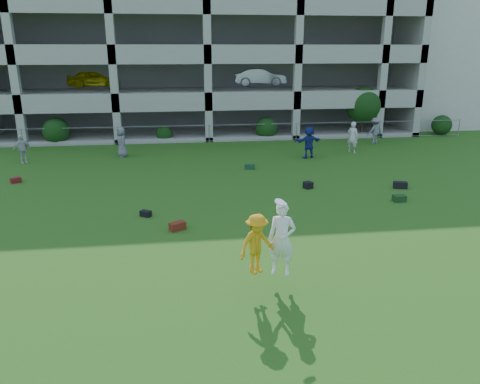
{
  "coord_description": "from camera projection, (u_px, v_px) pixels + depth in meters",
  "views": [
    {
      "loc": [
        -2.01,
        -12.15,
        6.15
      ],
      "look_at": [
        -0.02,
        3.0,
        1.4
      ],
      "focal_mm": 35.0,
      "sensor_mm": 36.0,
      "label": 1
    }
  ],
  "objects": [
    {
      "name": "fence",
      "position": [
        209.0,
        133.0,
        31.39
      ],
      "size": [
        36.06,
        0.06,
        1.2
      ],
      "color": "gray",
      "rests_on": "ground"
    },
    {
      "name": "bag_red_f",
      "position": [
        16.0,
        180.0,
        22.11
      ],
      "size": [
        0.53,
        0.49,
        0.24
      ],
      "primitive_type": "cube",
      "rotation": [
        0.0,
        0.0,
        0.64
      ],
      "color": "#5F1710",
      "rests_on": "ground"
    },
    {
      "name": "bystander_f",
      "position": [
        375.0,
        131.0,
        30.81
      ],
      "size": [
        1.25,
        0.92,
        1.73
      ],
      "primitive_type": "imported",
      "rotation": [
        0.0,
        0.0,
        3.42
      ],
      "color": "slate",
      "rests_on": "ground"
    },
    {
      "name": "bystander_c",
      "position": [
        122.0,
        142.0,
        27.11
      ],
      "size": [
        0.84,
        1.0,
        1.74
      ],
      "primitive_type": "imported",
      "rotation": [
        0.0,
        0.0,
        -1.17
      ],
      "color": "slate",
      "rests_on": "ground"
    },
    {
      "name": "bag_red_a",
      "position": [
        177.0,
        226.0,
        16.4
      ],
      "size": [
        0.63,
        0.54,
        0.28
      ],
      "primitive_type": "cube",
      "rotation": [
        0.0,
        0.0,
        0.54
      ],
      "color": "#5C200F",
      "rests_on": "ground"
    },
    {
      "name": "parking_garage",
      "position": [
        201.0,
        49.0,
        38.02
      ],
      "size": [
        30.0,
        14.0,
        12.0
      ],
      "color": "#9E998C",
      "rests_on": "ground"
    },
    {
      "name": "bystander_d",
      "position": [
        309.0,
        142.0,
        26.85
      ],
      "size": [
        1.78,
        0.95,
        1.83
      ],
      "primitive_type": "imported",
      "rotation": [
        0.0,
        0.0,
        3.4
      ],
      "color": "navy",
      "rests_on": "ground"
    },
    {
      "name": "crate_d",
      "position": [
        308.0,
        185.0,
        21.23
      ],
      "size": [
        0.45,
        0.45,
        0.3
      ],
      "primitive_type": "cube",
      "rotation": [
        0.0,
        0.0,
        0.37
      ],
      "color": "black",
      "rests_on": "ground"
    },
    {
      "name": "frisbee_contest",
      "position": [
        267.0,
        242.0,
        12.0
      ],
      "size": [
        1.72,
        1.11,
        2.18
      ],
      "color": "orange",
      "rests_on": "ground"
    },
    {
      "name": "bystander_e",
      "position": [
        353.0,
        137.0,
        28.28
      ],
      "size": [
        0.8,
        0.8,
        1.87
      ],
      "primitive_type": "imported",
      "rotation": [
        0.0,
        0.0,
        2.38
      ],
      "color": "silver",
      "rests_on": "ground"
    },
    {
      "name": "stucco_building",
      "position": [
        460.0,
        61.0,
        41.47
      ],
      "size": [
        16.0,
        14.0,
        10.0
      ],
      "primitive_type": "cube",
      "color": "beige",
      "rests_on": "ground"
    },
    {
      "name": "bag_green_c",
      "position": [
        399.0,
        198.0,
        19.44
      ],
      "size": [
        0.51,
        0.37,
        0.26
      ],
      "primitive_type": "cube",
      "rotation": [
        0.0,
        0.0,
        0.04
      ],
      "color": "#143613",
      "rests_on": "ground"
    },
    {
      "name": "bag_black_e",
      "position": [
        400.0,
        185.0,
        21.24
      ],
      "size": [
        0.66,
        0.46,
        0.3
      ],
      "primitive_type": "cube",
      "rotation": [
        0.0,
        0.0,
        -0.29
      ],
      "color": "black",
      "rests_on": "ground"
    },
    {
      "name": "ground",
      "position": [
        254.0,
        268.0,
        13.58
      ],
      "size": [
        100.0,
        100.0,
        0.0
      ],
      "primitive_type": "plane",
      "color": "#235114",
      "rests_on": "ground"
    },
    {
      "name": "shrub_row",
      "position": [
        274.0,
        117.0,
        32.36
      ],
      "size": [
        34.38,
        2.52,
        3.5
      ],
      "color": "#163D11",
      "rests_on": "ground"
    },
    {
      "name": "bag_black_b",
      "position": [
        146.0,
        214.0,
        17.72
      ],
      "size": [
        0.47,
        0.43,
        0.22
      ],
      "primitive_type": "cube",
      "rotation": [
        0.0,
        0.0,
        -0.59
      ],
      "color": "black",
      "rests_on": "ground"
    },
    {
      "name": "bystander_b",
      "position": [
        22.0,
        149.0,
        25.63
      ],
      "size": [
        1.0,
        0.8,
        1.59
      ],
      "primitive_type": "imported",
      "rotation": [
        0.0,
        0.0,
        0.51
      ],
      "color": "silver",
      "rests_on": "ground"
    },
    {
      "name": "bag_green_g",
      "position": [
        250.0,
        167.0,
        24.59
      ],
      "size": [
        0.56,
        0.42,
        0.25
      ],
      "primitive_type": "cube",
      "rotation": [
        0.0,
        0.0,
        -0.25
      ],
      "color": "#143821",
      "rests_on": "ground"
    }
  ]
}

